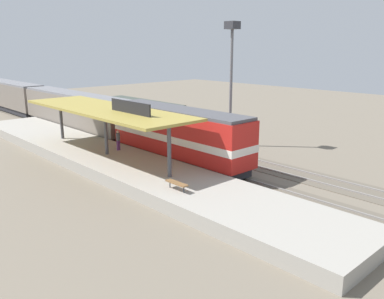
{
  "coord_description": "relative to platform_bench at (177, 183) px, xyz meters",
  "views": [
    {
      "loc": [
        -21.23,
        -28.1,
        9.46
      ],
      "look_at": [
        -1.38,
        -6.77,
        2.0
      ],
      "focal_mm": 37.74,
      "sensor_mm": 36.0,
      "label": 1
    }
  ],
  "objects": [
    {
      "name": "ground_plane",
      "position": [
        8.0,
        10.36,
        -1.34
      ],
      "size": [
        120.0,
        120.0,
        0.0
      ],
      "primitive_type": "plane",
      "color": "#706656"
    },
    {
      "name": "track_near",
      "position": [
        6.0,
        10.36,
        -1.31
      ],
      "size": [
        3.2,
        110.0,
        0.16
      ],
      "color": "#5F5649",
      "rests_on": "ground"
    },
    {
      "name": "track_far",
      "position": [
        10.6,
        10.36,
        -1.31
      ],
      "size": [
        3.2,
        110.0,
        0.16
      ],
      "color": "#5F5649",
      "rests_on": "ground"
    },
    {
      "name": "platform",
      "position": [
        1.4,
        10.36,
        -0.89
      ],
      "size": [
        6.0,
        44.0,
        0.9
      ],
      "primitive_type": "cube",
      "color": "#9E998E",
      "rests_on": "ground"
    },
    {
      "name": "station_canopy",
      "position": [
        1.4,
        10.27,
        3.19
      ],
      "size": [
        5.2,
        18.0,
        4.7
      ],
      "color": "#47474C",
      "rests_on": "platform"
    },
    {
      "name": "platform_bench",
      "position": [
        0.0,
        0.0,
        0.0
      ],
      "size": [
        0.44,
        1.7,
        0.5
      ],
      "color": "#333338",
      "rests_on": "platform"
    },
    {
      "name": "locomotive",
      "position": [
        6.0,
        6.79,
        1.07
      ],
      "size": [
        2.93,
        14.43,
        4.44
      ],
      "color": "#28282D",
      "rests_on": "track_near"
    },
    {
      "name": "passenger_carriage_front",
      "position": [
        6.0,
        24.79,
        0.97
      ],
      "size": [
        2.9,
        20.0,
        4.24
      ],
      "color": "#28282D",
      "rests_on": "track_near"
    },
    {
      "name": "passenger_carriage_rear",
      "position": [
        6.0,
        45.59,
        0.97
      ],
      "size": [
        2.9,
        20.0,
        4.24
      ],
      "color": "#28282D",
      "rests_on": "track_near"
    },
    {
      "name": "freight_car",
      "position": [
        10.6,
        18.2,
        0.63
      ],
      "size": [
        2.8,
        12.0,
        3.54
      ],
      "color": "#28282D",
      "rests_on": "track_far"
    },
    {
      "name": "light_mast",
      "position": [
        13.8,
        8.02,
        7.05
      ],
      "size": [
        1.1,
        1.1,
        11.7
      ],
      "color": "slate",
      "rests_on": "ground"
    },
    {
      "name": "person_waiting",
      "position": [
        2.82,
        10.83,
        0.51
      ],
      "size": [
        0.34,
        0.34,
        1.71
      ],
      "color": "#663375",
      "rests_on": "platform"
    }
  ]
}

